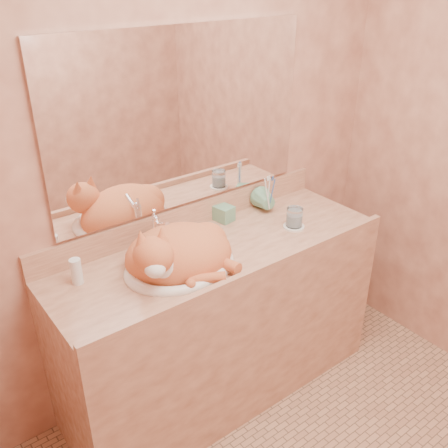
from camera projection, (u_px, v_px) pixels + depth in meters
wall_back at (184, 149)px, 2.29m from camera, size 2.40×0.02×2.50m
vanity_counter at (221, 322)px, 2.48m from camera, size 1.60×0.55×0.85m
mirror at (184, 120)px, 2.21m from camera, size 1.30×0.02×0.80m
sink_basin at (179, 252)px, 2.11m from camera, size 0.56×0.50×0.15m
faucet at (157, 232)px, 2.23m from camera, size 0.08×0.14×0.18m
cat at (177, 252)px, 2.09m from camera, size 0.56×0.51×0.26m
soap_dispenser at (231, 207)px, 2.46m from camera, size 0.09×0.09×0.18m
toothbrush_cup at (269, 205)px, 2.56m from camera, size 0.14×0.14×0.11m
toothbrushes at (270, 192)px, 2.53m from camera, size 0.03×0.03×0.21m
saucer at (294, 227)px, 2.46m from camera, size 0.10×0.10×0.01m
water_glass at (294, 217)px, 2.43m from camera, size 0.08×0.08×0.09m
lotion_bottle at (76, 271)px, 2.01m from camera, size 0.05×0.05×0.11m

